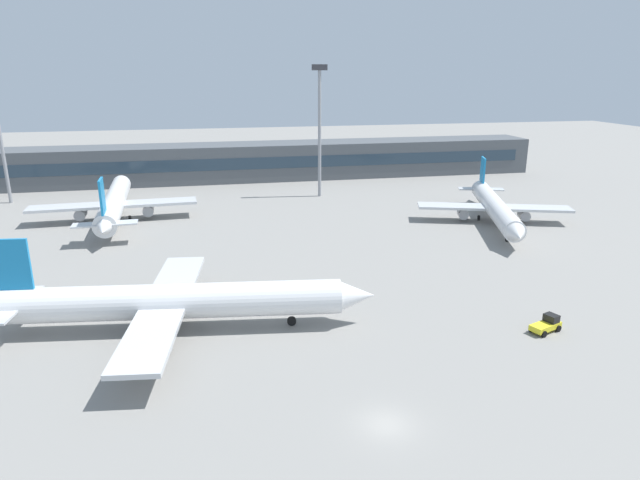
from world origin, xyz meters
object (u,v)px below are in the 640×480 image
(airplane_mid, at_px, (495,208))
(airplane_far, at_px, (115,202))
(floodlight_tower_west, at_px, (320,123))
(airplane_near, at_px, (177,302))
(baggage_tug_yellow, at_px, (547,324))

(airplane_mid, relative_size, airplane_far, 0.89)
(floodlight_tower_west, bearing_deg, airplane_far, -164.68)
(airplane_far, bearing_deg, floodlight_tower_west, 15.32)
(airplane_mid, bearing_deg, airplane_near, -149.22)
(airplane_mid, distance_m, baggage_tug_yellow, 44.26)
(airplane_near, distance_m, airplane_mid, 63.55)
(airplane_near, xyz_separation_m, floodlight_tower_west, (28.38, 61.57, 12.76))
(baggage_tug_yellow, bearing_deg, airplane_far, 131.08)
(floodlight_tower_west, bearing_deg, airplane_near, -114.75)
(airplane_near, bearing_deg, airplane_mid, 30.78)
(airplane_far, bearing_deg, airplane_mid, -14.70)
(baggage_tug_yellow, bearing_deg, floodlight_tower_west, 98.05)
(airplane_mid, relative_size, floodlight_tower_west, 1.37)
(airplane_far, height_order, baggage_tug_yellow, airplane_far)
(airplane_mid, height_order, baggage_tug_yellow, airplane_mid)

